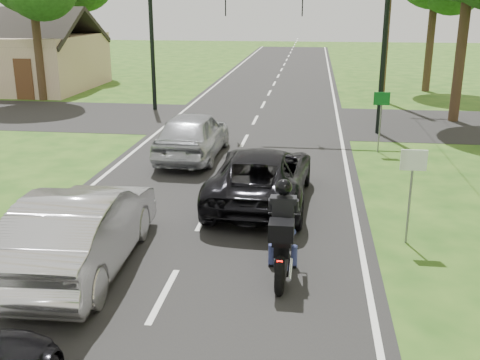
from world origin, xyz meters
The scene contains 13 objects.
ground centered at (0.00, 0.00, 0.00)m, with size 140.00×140.00×0.00m, color #224B15.
road centered at (0.00, 10.00, 0.01)m, with size 8.00×100.00×0.01m, color black.
cross_road centered at (0.00, 16.00, 0.01)m, with size 60.00×7.00×0.01m, color black.
motorcycle_rider centered at (2.07, 1.09, 0.77)m, with size 0.64×2.26×1.95m.
dark_suv centered at (1.28, 5.25, 0.74)m, with size 2.40×5.21×1.45m, color black.
silver_sedan centered at (-1.84, 0.90, 0.84)m, with size 1.75×5.02×1.65m, color silver.
silver_suv centered at (-1.43, 9.37, 0.82)m, with size 1.90×4.73×1.61m, color #ABADB3.
traffic_signal centered at (3.34, 14.00, 4.14)m, with size 6.38×0.44×6.00m.
signal_pole_far centered at (-5.20, 18.00, 3.00)m, with size 0.20×0.20×6.00m, color black.
utility_pole_far centered at (6.20, 22.00, 5.08)m, with size 1.60×0.28×10.00m.
sign_white centered at (4.70, 2.98, 1.60)m, with size 0.55×0.07×2.12m.
sign_green centered at (4.90, 10.98, 1.60)m, with size 0.55×0.07×2.12m.
house centered at (-16.00, 24.00, 1.77)m, with size 10.20×8.00×4.84m.
Camera 1 is at (2.54, -8.77, 5.06)m, focal length 42.00 mm.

